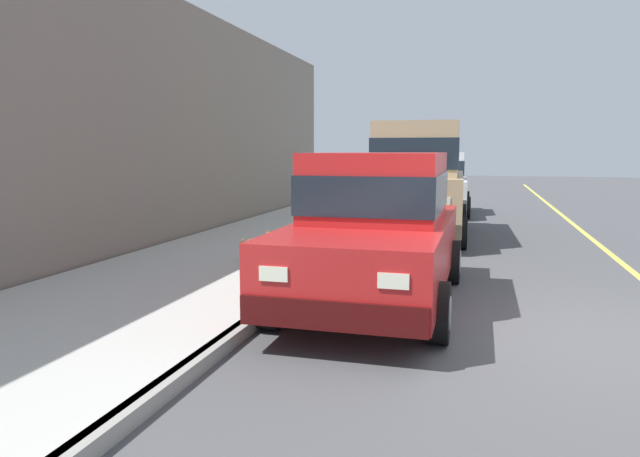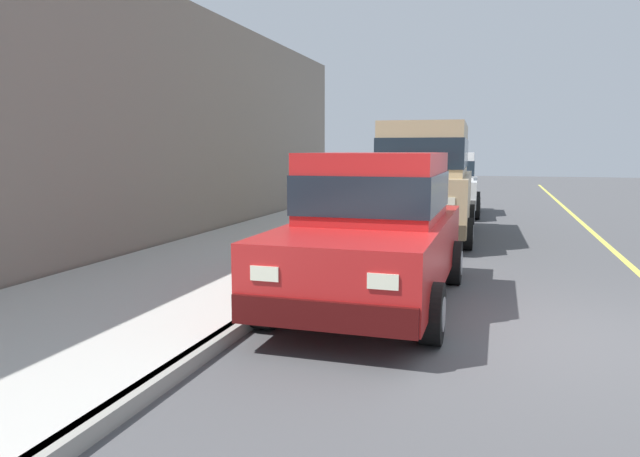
{
  "view_description": "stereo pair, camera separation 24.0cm",
  "coord_description": "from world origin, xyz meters",
  "px_view_note": "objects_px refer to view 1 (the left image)",
  "views": [
    {
      "loc": [
        -0.83,
        -6.4,
        1.95
      ],
      "look_at": [
        -3.0,
        1.46,
        0.85
      ],
      "focal_mm": 32.59,
      "sensor_mm": 36.0,
      "label": 1
    },
    {
      "loc": [
        -0.6,
        -6.34,
        1.95
      ],
      "look_at": [
        -3.0,
        1.46,
        0.85
      ],
      "focal_mm": 32.59,
      "sensor_mm": 36.0,
      "label": 2
    }
  ],
  "objects_px": {
    "car_tan_van": "(419,175)",
    "fire_hydrant": "(334,224)",
    "car_red_sedan": "(376,227)",
    "dog_brown": "(259,243)",
    "car_white_hatchback": "(438,182)"
  },
  "relations": [
    {
      "from": "dog_brown",
      "to": "car_white_hatchback",
      "type": "bearing_deg",
      "value": 76.49
    },
    {
      "from": "car_tan_van",
      "to": "fire_hydrant",
      "type": "bearing_deg",
      "value": -128.41
    },
    {
      "from": "car_tan_van",
      "to": "car_red_sedan",
      "type": "bearing_deg",
      "value": -89.41
    },
    {
      "from": "car_red_sedan",
      "to": "car_white_hatchback",
      "type": "relative_size",
      "value": 1.19
    },
    {
      "from": "car_red_sedan",
      "to": "car_white_hatchback",
      "type": "xyz_separation_m",
      "value": [
        0.0,
        10.97,
        -0.01
      ]
    },
    {
      "from": "car_tan_van",
      "to": "car_white_hatchback",
      "type": "distance_m",
      "value": 5.09
    },
    {
      "from": "car_tan_van",
      "to": "car_white_hatchback",
      "type": "xyz_separation_m",
      "value": [
        0.07,
        5.07,
        -0.42
      ]
    },
    {
      "from": "fire_hydrant",
      "to": "car_tan_van",
      "type": "bearing_deg",
      "value": 51.59
    },
    {
      "from": "car_red_sedan",
      "to": "dog_brown",
      "type": "height_order",
      "value": "car_red_sedan"
    },
    {
      "from": "car_white_hatchback",
      "to": "fire_hydrant",
      "type": "xyz_separation_m",
      "value": [
        -1.57,
        -6.96,
        -0.5
      ]
    },
    {
      "from": "car_white_hatchback",
      "to": "fire_hydrant",
      "type": "distance_m",
      "value": 7.15
    },
    {
      "from": "car_white_hatchback",
      "to": "dog_brown",
      "type": "distance_m",
      "value": 9.64
    },
    {
      "from": "car_tan_van",
      "to": "dog_brown",
      "type": "height_order",
      "value": "car_tan_van"
    },
    {
      "from": "car_tan_van",
      "to": "fire_hydrant",
      "type": "xyz_separation_m",
      "value": [
        -1.5,
        -1.89,
        -0.92
      ]
    },
    {
      "from": "car_red_sedan",
      "to": "dog_brown",
      "type": "relative_size",
      "value": 6.98
    }
  ]
}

